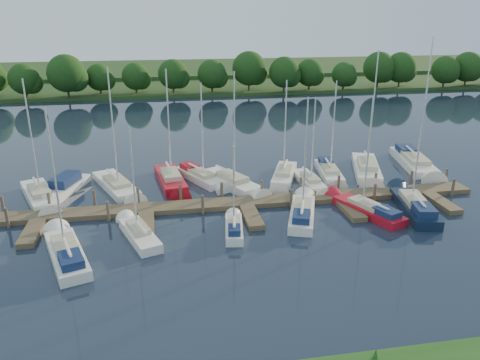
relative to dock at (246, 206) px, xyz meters
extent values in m
plane|color=#1B2436|center=(0.00, -7.31, -0.20)|extent=(260.00, 260.00, 0.00)
cube|color=#4E3F2C|center=(0.00, 0.69, 0.00)|extent=(40.00, 2.00, 0.40)
cube|color=#4E3F2C|center=(-16.00, -2.31, 0.00)|extent=(1.20, 4.00, 0.40)
cube|color=#4E3F2C|center=(-8.00, -2.31, 0.00)|extent=(1.20, 4.00, 0.40)
cube|color=#4E3F2C|center=(0.00, -2.31, 0.00)|extent=(1.20, 4.00, 0.40)
cube|color=#4E3F2C|center=(8.00, -2.31, 0.00)|extent=(1.20, 4.00, 0.40)
cube|color=#4E3F2C|center=(16.00, -2.31, 0.00)|extent=(1.20, 4.00, 0.40)
cylinder|color=#473D33|center=(-19.00, 1.99, 0.40)|extent=(0.24, 0.24, 2.00)
cylinder|color=#473D33|center=(-15.55, 1.99, 0.40)|extent=(0.24, 0.24, 2.00)
cylinder|color=#473D33|center=(-12.09, 1.99, 0.40)|extent=(0.24, 0.24, 2.00)
cylinder|color=#473D33|center=(-8.64, 1.99, 0.40)|extent=(0.24, 0.24, 2.00)
cylinder|color=#473D33|center=(-5.18, 1.99, 0.40)|extent=(0.24, 0.24, 2.00)
cylinder|color=#473D33|center=(-1.73, 1.99, 0.40)|extent=(0.24, 0.24, 2.00)
cylinder|color=#473D33|center=(1.73, 1.99, 0.40)|extent=(0.24, 0.24, 2.00)
cylinder|color=#473D33|center=(5.18, 1.99, 0.40)|extent=(0.24, 0.24, 2.00)
cylinder|color=#473D33|center=(8.64, 1.99, 0.40)|extent=(0.24, 0.24, 2.00)
cylinder|color=#473D33|center=(12.09, 1.99, 0.40)|extent=(0.24, 0.24, 2.00)
cylinder|color=#473D33|center=(15.55, 1.99, 0.40)|extent=(0.24, 0.24, 2.00)
cylinder|color=#473D33|center=(19.00, 1.99, 0.40)|extent=(0.24, 0.24, 2.00)
cylinder|color=#473D33|center=(-18.00, -0.61, 0.40)|extent=(0.24, 0.24, 2.00)
cylinder|color=#473D33|center=(-10.80, -0.61, 0.40)|extent=(0.24, 0.24, 2.00)
cylinder|color=#473D33|center=(-3.60, -0.61, 0.40)|extent=(0.24, 0.24, 2.00)
cylinder|color=#473D33|center=(3.60, -0.61, 0.40)|extent=(0.24, 0.24, 2.00)
cylinder|color=#473D33|center=(10.80, -0.61, 0.40)|extent=(0.24, 0.24, 2.00)
cylinder|color=#473D33|center=(18.00, -0.61, 0.40)|extent=(0.24, 0.24, 2.00)
cube|color=#243C17|center=(0.00, 67.69, 0.10)|extent=(180.00, 30.00, 0.60)
cube|color=#2B4D21|center=(0.00, 92.69, 0.50)|extent=(220.00, 40.00, 1.40)
cylinder|color=#38281C|center=(-29.22, 56.52, 0.98)|extent=(0.36, 0.36, 2.36)
sphere|color=#18390F|center=(-29.22, 56.52, 3.87)|extent=(5.51, 5.51, 5.51)
sphere|color=#18390F|center=(-28.04, 56.72, 3.08)|extent=(3.93, 3.93, 3.93)
cylinder|color=#38281C|center=(-23.70, 54.42, 1.08)|extent=(0.36, 0.36, 2.57)
sphere|color=#18390F|center=(-23.70, 54.42, 4.22)|extent=(5.99, 5.99, 5.99)
sphere|color=#18390F|center=(-22.42, 54.62, 3.36)|extent=(4.28, 4.28, 4.28)
cylinder|color=#38281C|center=(-16.04, 56.15, 1.12)|extent=(0.36, 0.36, 2.65)
sphere|color=#18390F|center=(-16.04, 56.15, 4.36)|extent=(6.17, 6.17, 6.17)
sphere|color=#18390F|center=(-14.71, 56.35, 3.47)|extent=(4.41, 4.41, 4.41)
cylinder|color=#38281C|center=(-10.39, 54.12, 1.24)|extent=(0.36, 0.36, 2.87)
sphere|color=#18390F|center=(-10.39, 54.12, 4.75)|extent=(6.70, 6.70, 6.70)
sphere|color=#18390F|center=(-8.95, 54.32, 3.79)|extent=(4.79, 4.79, 4.79)
cylinder|color=#38281C|center=(-4.16, 56.43, 0.97)|extent=(0.36, 0.36, 2.33)
sphere|color=#18390F|center=(-4.16, 56.43, 3.82)|extent=(5.44, 5.44, 5.44)
sphere|color=#18390F|center=(-3.00, 56.63, 3.04)|extent=(3.89, 3.89, 3.89)
cylinder|color=#38281C|center=(4.40, 53.32, 0.94)|extent=(0.36, 0.36, 2.29)
sphere|color=#18390F|center=(4.40, 53.32, 3.74)|extent=(5.33, 5.33, 5.33)
sphere|color=#18390F|center=(5.55, 53.52, 2.97)|extent=(3.81, 3.81, 3.81)
cylinder|color=#38281C|center=(10.91, 53.47, 0.99)|extent=(0.36, 0.36, 2.38)
sphere|color=#18390F|center=(10.91, 53.47, 3.89)|extent=(5.55, 5.55, 5.55)
sphere|color=#18390F|center=(12.10, 53.67, 3.10)|extent=(3.96, 3.96, 3.96)
cylinder|color=#38281C|center=(17.03, 54.41, 1.11)|extent=(0.36, 0.36, 2.61)
sphere|color=#18390F|center=(17.03, 54.41, 4.30)|extent=(6.10, 6.10, 6.10)
sphere|color=#18390F|center=(18.34, 54.61, 3.43)|extent=(4.36, 4.36, 4.36)
cylinder|color=#38281C|center=(23.46, 54.22, 1.22)|extent=(0.36, 0.36, 2.85)
sphere|color=#18390F|center=(23.46, 54.22, 4.70)|extent=(6.64, 6.64, 6.64)
sphere|color=#18390F|center=(24.88, 54.42, 3.75)|extent=(4.74, 4.74, 4.74)
cylinder|color=#38281C|center=(30.53, 56.30, 1.15)|extent=(0.36, 0.36, 2.70)
sphere|color=#18390F|center=(30.53, 56.30, 4.45)|extent=(6.30, 6.30, 6.30)
sphere|color=#18390F|center=(31.88, 56.50, 3.55)|extent=(4.50, 4.50, 4.50)
cylinder|color=#38281C|center=(35.59, 54.96, 0.94)|extent=(0.36, 0.36, 2.27)
sphere|color=#18390F|center=(35.59, 54.96, 3.71)|extent=(5.30, 5.30, 5.30)
sphere|color=#18390F|center=(36.73, 55.16, 2.96)|extent=(3.79, 3.79, 3.79)
cylinder|color=#38281C|center=(43.19, 53.94, 0.95)|extent=(0.36, 0.36, 2.29)
sphere|color=#18390F|center=(43.19, 53.94, 3.75)|extent=(5.35, 5.35, 5.35)
sphere|color=#18390F|center=(44.34, 54.14, 2.98)|extent=(3.82, 3.82, 3.82)
cylinder|color=#38281C|center=(49.27, 53.01, 1.17)|extent=(0.36, 0.36, 2.73)
sphere|color=#18390F|center=(49.27, 53.01, 4.51)|extent=(6.38, 6.38, 6.38)
sphere|color=#18390F|center=(50.64, 53.21, 3.59)|extent=(4.55, 4.55, 4.55)
cylinder|color=#38281C|center=(56.78, 55.70, 0.79)|extent=(0.36, 0.36, 1.99)
sphere|color=#18390F|center=(56.78, 55.70, 3.22)|extent=(4.64, 4.64, 4.64)
sphere|color=#18390F|center=(57.77, 55.90, 2.56)|extent=(3.31, 3.31, 3.31)
cube|color=white|center=(-17.00, 4.96, -0.05)|extent=(4.46, 7.27, 1.13)
cone|color=white|center=(-15.68, 1.69, -0.05)|extent=(1.84, 2.66, 0.99)
cube|color=#B8B18D|center=(-16.86, 4.63, 0.68)|extent=(2.56, 3.49, 0.52)
cylinder|color=silver|center=(-16.73, 4.30, 5.28)|extent=(0.12, 0.12, 9.51)
cylinder|color=silver|center=(-17.26, 5.61, 1.09)|extent=(1.28, 2.98, 0.10)
cylinder|color=white|center=(-17.26, 5.61, 1.09)|extent=(1.24, 2.69, 0.20)
cube|color=white|center=(-15.05, 6.60, -0.05)|extent=(3.66, 5.98, 1.04)
cone|color=white|center=(-15.99, 3.93, -0.05)|extent=(1.45, 1.92, 0.94)
cube|color=navy|center=(-15.05, 6.60, 0.79)|extent=(2.45, 3.44, 0.93)
cube|color=white|center=(-10.78, 6.53, -0.05)|extent=(4.81, 7.78, 0.99)
cone|color=white|center=(-9.35, 3.03, -0.05)|extent=(1.98, 2.84, 1.06)
cube|color=#B8B18D|center=(-10.63, 6.18, 0.56)|extent=(2.75, 3.74, 0.45)
cylinder|color=silver|center=(-10.49, 5.83, 5.52)|extent=(0.12, 0.12, 10.18)
cylinder|color=silver|center=(-11.06, 7.22, 0.92)|extent=(1.38, 3.18, 0.10)
cylinder|color=white|center=(-11.06, 7.22, 0.92)|extent=(1.33, 2.87, 0.20)
cube|color=#B2101F|center=(-5.86, 7.12, -0.05)|extent=(2.94, 7.43, 1.19)
cone|color=#B2101F|center=(-5.39, 3.54, -0.05)|extent=(1.33, 2.64, 1.01)
cube|color=#B8B18D|center=(-5.81, 6.76, 0.72)|extent=(1.92, 3.42, 0.54)
cylinder|color=silver|center=(-5.77, 6.40, 5.44)|extent=(0.12, 0.12, 9.76)
cylinder|color=silver|center=(-5.95, 7.84, 1.15)|extent=(0.52, 3.24, 0.10)
cylinder|color=white|center=(-5.95, 7.84, 1.15)|extent=(0.57, 2.89, 0.20)
cube|color=white|center=(-3.09, 7.26, -0.05)|extent=(4.46, 6.48, 1.03)
cone|color=white|center=(-1.65, 4.42, -0.05)|extent=(1.80, 2.39, 0.89)
cube|color=#B8B18D|center=(-2.95, 6.97, 0.60)|extent=(2.48, 3.16, 0.47)
cube|color=maroon|center=(-3.89, 8.85, 0.69)|extent=(1.97, 2.27, 0.52)
cylinder|color=silver|center=(-2.80, 6.69, 4.75)|extent=(0.12, 0.12, 8.59)
cylinder|color=silver|center=(-3.38, 7.82, 0.97)|extent=(1.38, 2.60, 0.10)
cylinder|color=white|center=(-3.38, 7.82, 0.97)|extent=(1.33, 2.36, 0.20)
cube|color=white|center=(-0.50, 5.36, -0.05)|extent=(4.99, 7.27, 1.20)
cone|color=white|center=(1.11, 2.18, -0.05)|extent=(2.01, 2.68, 1.00)
cube|color=#B8B18D|center=(-0.34, 5.04, 0.73)|extent=(2.78, 3.54, 0.55)
cylinder|color=silver|center=(-0.18, 4.73, 5.38)|extent=(0.12, 0.12, 9.63)
cylinder|color=silver|center=(-0.82, 6.00, 1.16)|extent=(1.53, 2.91, 0.10)
cylinder|color=white|center=(-0.82, 6.00, 1.16)|extent=(1.46, 2.64, 0.20)
cube|color=white|center=(4.98, 6.56, -0.05)|extent=(4.07, 6.67, 1.05)
cone|color=white|center=(3.78, 3.56, -0.05)|extent=(1.68, 2.44, 0.90)
cube|color=#B8B18D|center=(4.86, 6.26, 0.61)|extent=(2.33, 3.20, 0.48)
cylinder|color=silver|center=(4.74, 5.96, 4.83)|extent=(0.12, 0.12, 8.72)
cylinder|color=silver|center=(5.21, 7.16, 0.99)|extent=(1.17, 2.74, 0.10)
cylinder|color=white|center=(5.21, 7.16, 0.99)|extent=(1.14, 2.47, 0.20)
cube|color=white|center=(6.74, 4.46, -0.05)|extent=(1.78, 5.64, 0.96)
cone|color=white|center=(6.85, 1.67, -0.05)|extent=(0.86, 1.98, 0.78)
cube|color=#B8B18D|center=(6.75, 4.18, 0.54)|extent=(1.27, 2.56, 0.44)
cylinder|color=silver|center=(6.76, 3.90, 4.18)|extent=(0.12, 0.12, 7.53)
cylinder|color=silver|center=(6.72, 5.02, 0.89)|extent=(0.20, 2.51, 0.10)
cylinder|color=white|center=(6.72, 5.02, 0.89)|extent=(0.29, 2.24, 0.20)
cube|color=white|center=(9.50, 6.64, -0.05)|extent=(2.74, 6.57, 0.96)
cone|color=white|center=(9.01, 3.49, -0.05)|extent=(1.22, 2.34, 0.89)
cube|color=#B8B18D|center=(9.45, 6.32, 0.54)|extent=(1.76, 3.04, 0.44)
cube|color=navy|center=(9.77, 8.40, 0.63)|extent=(1.53, 2.08, 0.48)
cylinder|color=silver|center=(9.40, 6.01, 4.71)|extent=(0.12, 0.12, 8.60)
cylinder|color=silver|center=(9.59, 7.27, 0.89)|extent=(0.54, 2.85, 0.10)
cylinder|color=white|center=(9.59, 7.27, 0.89)|extent=(0.59, 2.55, 0.20)
cube|color=white|center=(13.49, 6.91, -0.05)|extent=(4.86, 8.48, 1.22)
cone|color=white|center=(12.15, 3.05, -0.05)|extent=(2.03, 3.08, 1.15)
cube|color=#B8B18D|center=(13.36, 6.53, 0.75)|extent=(2.84, 4.04, 0.56)
cylinder|color=silver|center=(13.22, 6.14, 6.10)|extent=(0.12, 0.12, 11.05)
cylinder|color=silver|center=(13.76, 7.69, 1.19)|extent=(1.31, 3.51, 0.10)
cylinder|color=white|center=(13.76, 7.69, 1.19)|extent=(1.27, 3.16, 0.20)
cube|color=white|center=(19.21, 7.99, -0.05)|extent=(4.30, 9.32, 1.16)
cone|color=white|center=(18.29, 3.59, -0.05)|extent=(1.87, 3.34, 1.26)
cube|color=#B8B18D|center=(19.11, 7.55, 0.70)|extent=(2.67, 4.35, 0.53)
cube|color=navy|center=(19.72, 10.46, 0.80)|extent=(2.28, 3.00, 0.58)
cylinder|color=silver|center=(19.02, 7.11, 6.61)|extent=(0.12, 0.12, 12.15)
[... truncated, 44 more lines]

